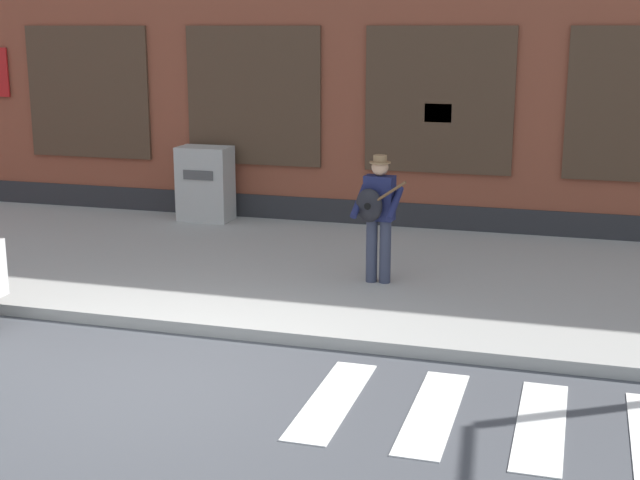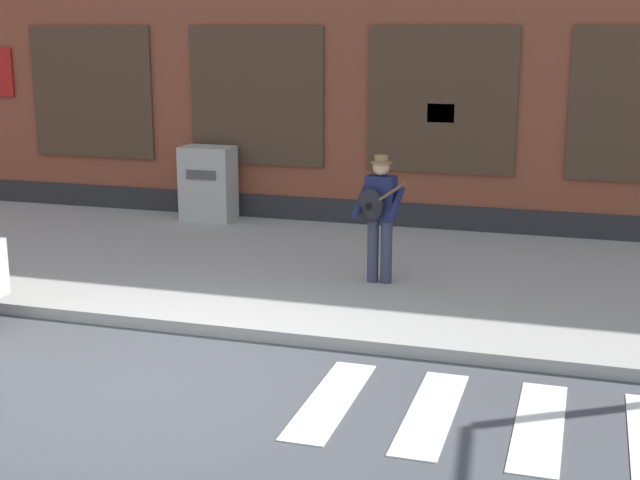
% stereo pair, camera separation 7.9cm
% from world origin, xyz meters
% --- Properties ---
extents(ground_plane, '(160.00, 160.00, 0.00)m').
position_xyz_m(ground_plane, '(0.00, 0.00, 0.00)').
color(ground_plane, '#424449').
extents(sidewalk, '(28.00, 5.66, 0.14)m').
position_xyz_m(sidewalk, '(0.00, 4.17, 0.07)').
color(sidewalk, '#9E9E99').
rests_on(sidewalk, ground).
extents(crosswalk, '(5.20, 1.90, 0.01)m').
position_xyz_m(crosswalk, '(4.16, 0.04, 0.01)').
color(crosswalk, silver).
rests_on(crosswalk, ground).
extents(busker, '(0.71, 0.56, 1.69)m').
position_xyz_m(busker, '(1.38, 3.57, 1.10)').
color(busker, '#33384C').
rests_on(busker, sidewalk).
extents(utility_box, '(0.90, 0.58, 1.28)m').
position_xyz_m(utility_box, '(-2.35, 6.55, 0.78)').
color(utility_box, '#ADADA8').
rests_on(utility_box, sidewalk).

